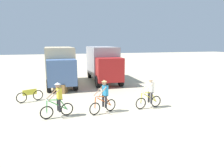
# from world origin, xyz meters

# --- Properties ---
(ground_plane) EXTENTS (120.00, 120.00, 0.00)m
(ground_plane) POSITION_xyz_m (0.00, 0.00, 0.00)
(ground_plane) COLOR beige
(box_truck_tan_camper) EXTENTS (2.42, 6.76, 3.35)m
(box_truck_tan_camper) POSITION_xyz_m (-3.47, 10.13, 1.87)
(box_truck_tan_camper) COLOR #CCB78E
(box_truck_tan_camper) RESTS_ON ground
(box_truck_grey_hauler) EXTENTS (2.64, 6.84, 3.35)m
(box_truck_grey_hauler) POSITION_xyz_m (0.64, 10.63, 1.87)
(box_truck_grey_hauler) COLOR #9E9EA3
(box_truck_grey_hauler) RESTS_ON ground
(cyclist_orange_shirt) EXTENTS (1.69, 0.62, 1.82)m
(cyclist_orange_shirt) POSITION_xyz_m (-3.99, 1.65, 0.85)
(cyclist_orange_shirt) COLOR black
(cyclist_orange_shirt) RESTS_ON ground
(cyclist_cowboy_hat) EXTENTS (1.64, 0.75, 1.82)m
(cyclist_cowboy_hat) POSITION_xyz_m (-1.58, 1.62, 0.85)
(cyclist_cowboy_hat) COLOR black
(cyclist_cowboy_hat) RESTS_ON ground
(cyclist_near_camera) EXTENTS (1.72, 0.52, 1.82)m
(cyclist_near_camera) POSITION_xyz_m (1.19, 1.67, 0.85)
(cyclist_near_camera) COLOR black
(cyclist_near_camera) RESTS_ON ground
(bicycle_spare) EXTENTS (1.62, 0.78, 0.97)m
(bicycle_spare) POSITION_xyz_m (-5.64, 5.09, 0.40)
(bicycle_spare) COLOR black
(bicycle_spare) RESTS_ON ground
(supply_crate) EXTENTS (0.71, 0.74, 0.68)m
(supply_crate) POSITION_xyz_m (-3.45, 6.77, 0.34)
(supply_crate) COLOR olive
(supply_crate) RESTS_ON ground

